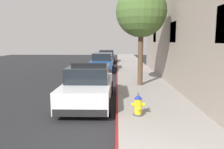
# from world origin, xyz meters

# --- Properties ---
(ground_plane) EXTENTS (32.24, 60.00, 0.20)m
(ground_plane) POSITION_xyz_m (-4.52, 10.00, -0.10)
(ground_plane) COLOR #232326
(sidewalk_pavement) EXTENTS (2.96, 60.00, 0.16)m
(sidewalk_pavement) POSITION_xyz_m (1.48, 10.00, 0.08)
(sidewalk_pavement) COLOR gray
(sidewalk_pavement) RESTS_ON ground
(curb_painted_edge) EXTENTS (0.08, 60.00, 0.16)m
(curb_painted_edge) POSITION_xyz_m (-0.04, 10.00, 0.08)
(curb_painted_edge) COLOR maroon
(curb_painted_edge) RESTS_ON ground
(police_cruiser) EXTENTS (1.94, 4.84, 1.68)m
(police_cruiser) POSITION_xyz_m (-1.23, 5.39, 0.74)
(police_cruiser) COLOR white
(police_cruiser) RESTS_ON ground
(parked_car_silver_ahead) EXTENTS (1.94, 4.84, 1.56)m
(parked_car_silver_ahead) POSITION_xyz_m (-1.35, 16.14, 0.74)
(parked_car_silver_ahead) COLOR navy
(parked_car_silver_ahead) RESTS_ON ground
(parked_car_dark_far) EXTENTS (1.94, 4.84, 1.56)m
(parked_car_dark_far) POSITION_xyz_m (-1.31, 23.53, 0.74)
(parked_car_dark_far) COLOR black
(parked_car_dark_far) RESTS_ON ground
(fire_hydrant) EXTENTS (0.44, 0.40, 0.76)m
(fire_hydrant) POSITION_xyz_m (0.66, 3.26, 0.51)
(fire_hydrant) COLOR #4C4C51
(fire_hydrant) RESTS_ON sidewalk_pavement
(street_tree) EXTENTS (2.75, 2.75, 5.39)m
(street_tree) POSITION_xyz_m (1.25, 8.63, 4.14)
(street_tree) COLOR brown
(street_tree) RESTS_ON sidewalk_pavement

